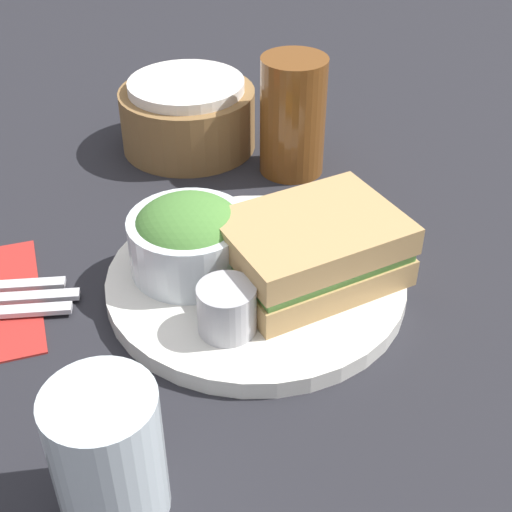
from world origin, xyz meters
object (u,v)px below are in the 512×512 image
object	(u,v)px
plate	(256,281)
dressing_cup	(227,309)
sandwich	(312,249)
bread_basket	(188,115)
salad_bowl	(189,237)
water_glass	(108,455)
drink_glass	(293,116)

from	to	relation	value
plate	dressing_cup	world-z (taller)	dressing_cup
sandwich	bread_basket	size ratio (longest dim) A/B	1.05
sandwich	salad_bowl	xyz separation A→B (m)	(-0.10, 0.04, 0.00)
sandwich	water_glass	xyz separation A→B (m)	(-0.20, -0.17, 0.00)
dressing_cup	bread_basket	world-z (taller)	bread_basket
dressing_cup	water_glass	xyz separation A→B (m)	(-0.11, -0.12, 0.01)
dressing_cup	drink_glass	xyz separation A→B (m)	(0.15, 0.26, 0.03)
sandwich	salad_bowl	size ratio (longest dim) A/B	1.56
drink_glass	bread_basket	distance (m)	0.14
plate	bread_basket	world-z (taller)	bread_basket
plate	water_glass	bearing A→B (deg)	-130.18
sandwich	drink_glass	world-z (taller)	drink_glass
bread_basket	water_glass	size ratio (longest dim) A/B	1.59
plate	sandwich	size ratio (longest dim) A/B	1.60
plate	water_glass	distance (m)	0.25
dressing_cup	bread_basket	distance (m)	0.35
plate	drink_glass	world-z (taller)	drink_glass
plate	salad_bowl	distance (m)	0.07
drink_glass	water_glass	distance (m)	0.46
bread_basket	sandwich	bearing A→B (deg)	-83.17
water_glass	drink_glass	bearing A→B (deg)	55.36
plate	drink_glass	distance (m)	0.23
plate	dressing_cup	xyz separation A→B (m)	(-0.04, -0.06, 0.03)
plate	bread_basket	size ratio (longest dim) A/B	1.68
plate	water_glass	world-z (taller)	water_glass
drink_glass	water_glass	bearing A→B (deg)	-124.64
salad_bowl	plate	bearing A→B (deg)	-27.66
salad_bowl	drink_glass	world-z (taller)	drink_glass
bread_basket	water_glass	distance (m)	0.50
salad_bowl	dressing_cup	size ratio (longest dim) A/B	2.24
plate	sandwich	bearing A→B (deg)	-20.71
water_glass	sandwich	bearing A→B (deg)	39.79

